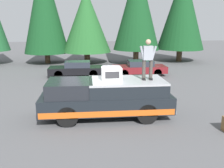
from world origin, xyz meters
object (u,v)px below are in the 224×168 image
Objects in this scene: parked_car_maroon at (139,68)px; parked_car_black at (77,69)px; compressor_unit at (112,73)px; person_on_truck_bed at (148,58)px; pickup_truck at (106,98)px.

parked_car_black is at bearing 89.36° from parked_car_maroon.
compressor_unit is 8.86m from parked_car_black.
parked_car_maroon is at bearing -9.79° from person_on_truck_bed.
person_on_truck_bed is 9.01m from parked_car_maroon.
compressor_unit is 0.20× the size of parked_car_maroon.
parked_car_maroon is 1.00× the size of parked_car_black.
pickup_truck is 1.08m from compressor_unit.
pickup_truck is 1.35× the size of parked_car_maroon.
compressor_unit is (0.08, -0.23, 1.05)m from pickup_truck.
pickup_truck is at bearing 108.96° from compressor_unit.
parked_car_maroon is at bearing -90.64° from parked_car_black.
compressor_unit reaches higher than pickup_truck.
parked_car_black is at bearing 10.62° from pickup_truck.
parked_car_maroon is (8.51, -2.99, -1.35)m from compressor_unit.
parked_car_black is (8.64, 1.62, -0.29)m from pickup_truck.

